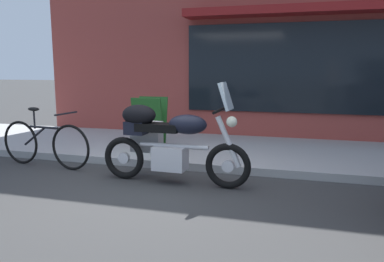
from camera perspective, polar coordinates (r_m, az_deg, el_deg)
ground_plane at (r=4.91m, az=-6.55°, el=-9.00°), size 80.00×80.00×0.00m
touring_motorcycle at (r=5.14m, az=-4.08°, el=-1.29°), size 2.10×0.70×1.38m
parked_bicycle at (r=6.41m, az=-21.35°, el=-1.69°), size 1.72×0.48×0.94m
sandwich_board_sign at (r=6.85m, az=-6.34°, el=1.26°), size 0.55×0.41×0.92m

